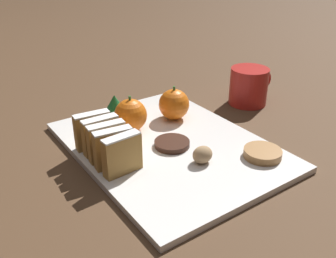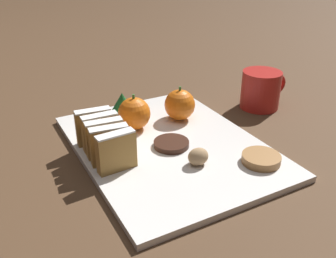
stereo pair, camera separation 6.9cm
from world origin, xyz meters
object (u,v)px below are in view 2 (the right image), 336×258
coffee_mug (261,90)px  orange_near (180,105)px  orange_far (134,113)px  chocolate_cookie (169,144)px  walnut (198,156)px

coffee_mug → orange_near: bearing=176.7°
orange_far → chocolate_cookie: (0.02, -0.10, -0.03)m
chocolate_cookie → coffee_mug: 0.30m
orange_near → walnut: 0.18m
walnut → orange_near: bearing=69.8°
orange_far → walnut: size_ratio=2.00×
orange_near → walnut: orange_near is taller
orange_near → orange_far: (-0.10, 0.01, 0.00)m
orange_near → walnut: (-0.06, -0.17, -0.02)m
orange_far → coffee_mug: size_ratio=0.61×
orange_near → coffee_mug: 0.21m
orange_near → walnut: size_ratio=1.99×
orange_far → orange_near: bearing=-3.0°
orange_near → coffee_mug: (0.21, -0.01, -0.00)m
orange_far → coffee_mug: 0.31m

